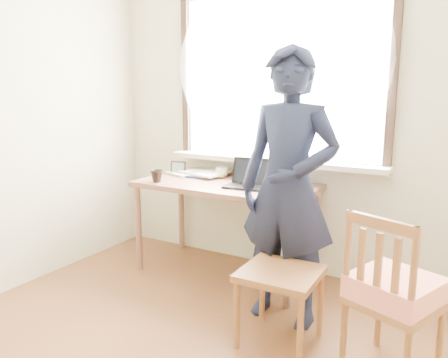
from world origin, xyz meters
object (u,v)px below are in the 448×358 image
Objects in this scene: work_chair at (280,282)px; desk at (226,192)px; mug_white at (222,172)px; laptop at (248,180)px; mug_dark at (157,176)px; person at (288,188)px; side_chair at (393,291)px.

desk is at bearing 137.17° from work_chair.
mug_white is (-0.15, 0.20, 0.12)m from desk.
desk is 0.26m from laptop.
desk is 1.11m from work_chair.
mug_white is 0.24× the size of work_chair.
laptop is 3.01× the size of mug_white.
mug_dark is 0.06× the size of person.
side_chair is 0.86m from person.
laptop is 0.44m from mug_white.
mug_white is 0.12× the size of side_chair.
side_chair is (1.41, -0.71, -0.22)m from desk.
work_chair is (0.94, -0.93, -0.42)m from mug_white.
laptop is 0.37× the size of side_chair.
desk is 1.59m from side_chair.
laptop is at bearing 17.08° from mug_dark.
mug_white is 1.06m from person.
side_chair is at bearing -29.62° from laptop.
mug_dark is at bearing 173.30° from person.
mug_white reaches higher than desk.
laptop is at bearing 129.31° from work_chair.
mug_white is 1.04× the size of mug_dark.
work_chair is at bearing -178.49° from side_chair.
mug_dark is (-0.71, -0.22, -0.00)m from laptop.
mug_white is at bearing 127.71° from desk.
desk reaches higher than work_chair.
mug_white is at bearing 53.08° from mug_dark.
work_chair is at bearing -44.63° from mug_white.
side_chair is (1.90, -0.46, -0.35)m from mug_dark.
work_chair is at bearing -50.69° from laptop.
mug_dark is at bearing -152.88° from desk.
mug_dark reaches higher than mug_white.
mug_white is 0.57m from mug_dark.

